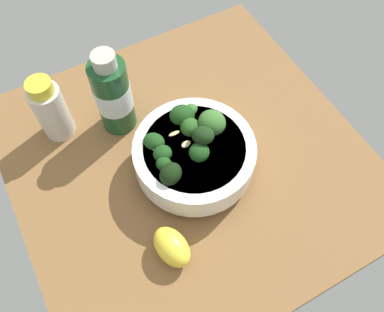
# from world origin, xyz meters

# --- Properties ---
(ground_plane) EXTENTS (0.57, 0.57, 0.05)m
(ground_plane) POSITION_xyz_m (0.00, 0.00, -0.02)
(ground_plane) COLOR brown
(bowl_of_broccoli) EXTENTS (0.19, 0.19, 0.10)m
(bowl_of_broccoli) POSITION_xyz_m (-0.00, -0.02, 0.04)
(bowl_of_broccoli) COLOR white
(bowl_of_broccoli) RESTS_ON ground_plane
(lemon_wedge) EXTENTS (0.05, 0.07, 0.04)m
(lemon_wedge) POSITION_xyz_m (-0.10, -0.13, 0.02)
(lemon_wedge) COLOR yellow
(lemon_wedge) RESTS_ON ground_plane
(bottle_tall) EXTENTS (0.05, 0.05, 0.12)m
(bottle_tall) POSITION_xyz_m (-0.17, 0.16, 0.06)
(bottle_tall) COLOR beige
(bottle_tall) RESTS_ON ground_plane
(bottle_short) EXTENTS (0.06, 0.06, 0.16)m
(bottle_short) POSITION_xyz_m (-0.07, 0.12, 0.07)
(bottle_short) COLOR #194723
(bottle_short) RESTS_ON ground_plane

